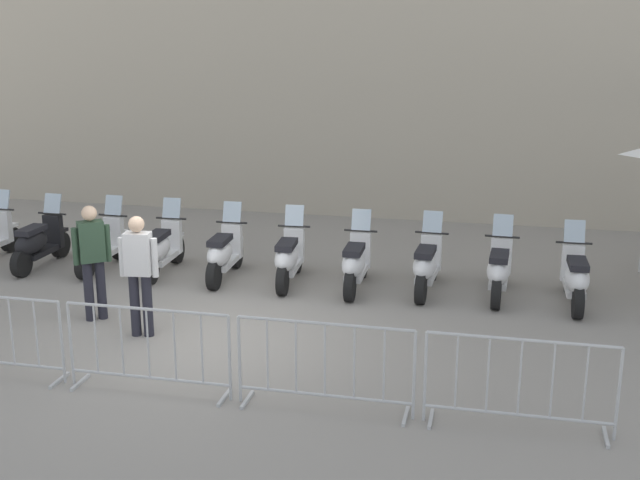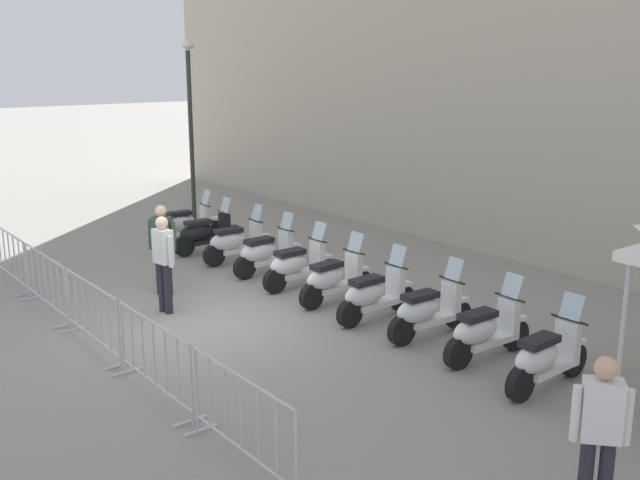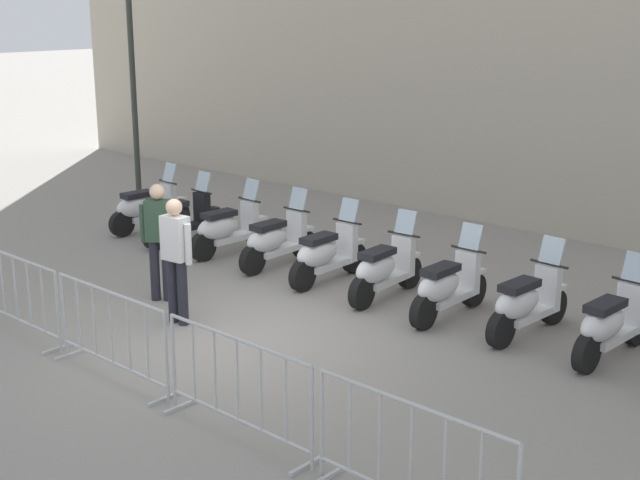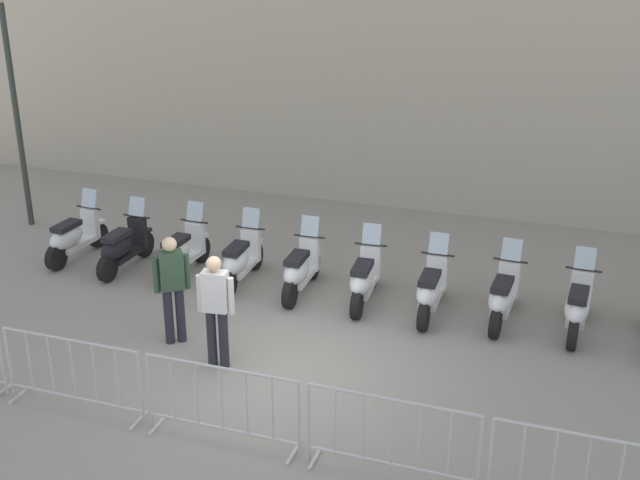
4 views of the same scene
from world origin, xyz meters
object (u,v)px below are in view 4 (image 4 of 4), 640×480
at_px(motorcycle_5, 364,279).
at_px(barrier_segment_4, 586,478).
at_px(motorcycle_3, 240,260).
at_px(officer_by_barriers, 216,305).
at_px(motorcycle_2, 182,252).
at_px(officer_mid_plaza, 172,284).
at_px(barrier_segment_2, 222,405).
at_px(motorcycle_4, 300,270).
at_px(motorcycle_6, 431,290).
at_px(street_lamp, 12,86).
at_px(motorcycle_0, 74,237).
at_px(barrier_segment_1, 73,375).
at_px(motorcycle_1, 123,247).
at_px(motorcycle_7, 503,297).
at_px(barrier_segment_3, 391,439).
at_px(motorcycle_8, 578,307).

height_order(motorcycle_5, barrier_segment_4, motorcycle_5).
height_order(motorcycle_3, officer_by_barriers, officer_by_barriers).
xyz_separation_m(motorcycle_2, barrier_segment_4, (7.20, -4.26, 0.07)).
bearing_deg(officer_by_barriers, officer_mid_plaza, 155.31).
distance_m(motorcycle_3, barrier_segment_2, 4.69).
xyz_separation_m(motorcycle_2, motorcycle_4, (2.30, -0.00, 0.00)).
bearing_deg(barrier_segment_2, motorcycle_6, 68.59).
xyz_separation_m(street_lamp, officer_by_barriers, (6.40, -3.97, -1.98)).
distance_m(motorcycle_0, officer_mid_plaza, 4.10).
bearing_deg(motorcycle_5, barrier_segment_1, -121.64).
xyz_separation_m(motorcycle_1, barrier_segment_1, (1.93, -4.21, 0.07)).
bearing_deg(motorcycle_7, barrier_segment_3, -98.75).
distance_m(motorcycle_1, motorcycle_7, 6.88).
bearing_deg(officer_mid_plaza, motorcycle_4, 61.99).
bearing_deg(motorcycle_1, barrier_segment_1, -65.39).
height_order(motorcycle_7, officer_by_barriers, officer_by_barriers).
relative_size(motorcycle_3, motorcycle_7, 1.00).
bearing_deg(officer_by_barriers, motorcycle_4, 84.71).
height_order(barrier_segment_1, officer_by_barriers, officer_by_barriers).
relative_size(motorcycle_4, motorcycle_8, 1.00).
bearing_deg(motorcycle_0, motorcycle_1, -5.65).
xyz_separation_m(motorcycle_0, motorcycle_5, (5.75, 0.01, 0.00)).
xyz_separation_m(motorcycle_5, barrier_segment_4, (3.75, -4.25, 0.07)).
bearing_deg(motorcycle_4, officer_mid_plaza, -118.01).
height_order(motorcycle_2, motorcycle_5, same).
distance_m(motorcycle_3, street_lamp, 6.17).
distance_m(motorcycle_0, motorcycle_4, 4.60).
xyz_separation_m(motorcycle_7, barrier_segment_4, (1.46, -4.35, 0.07)).
bearing_deg(motorcycle_2, officer_mid_plaza, -63.71).
distance_m(motorcycle_3, officer_by_barriers, 2.90).
bearing_deg(motorcycle_5, barrier_segment_4, -48.61).
bearing_deg(barrier_segment_3, street_lamp, 149.34).
bearing_deg(motorcycle_1, motorcycle_0, 174.35).
bearing_deg(motorcycle_8, motorcycle_0, -179.20).
relative_size(barrier_segment_3, officer_mid_plaza, 1.19).
xyz_separation_m(barrier_segment_1, barrier_segment_2, (2.14, 0.03, 0.00)).
height_order(motorcycle_7, barrier_segment_2, motorcycle_7).
bearing_deg(motorcycle_0, officer_mid_plaza, -33.23).
xyz_separation_m(barrier_segment_1, barrier_segment_4, (6.41, 0.08, 0.00)).
xyz_separation_m(motorcycle_1, officer_mid_plaza, (2.25, -2.12, 0.53)).
bearing_deg(street_lamp, motorcycle_8, -5.99).
bearing_deg(motorcycle_5, motorcycle_8, 2.04).
bearing_deg(street_lamp, motorcycle_2, -16.56).
bearing_deg(officer_by_barriers, motorcycle_7, 36.94).
xyz_separation_m(motorcycle_4, barrier_segment_1, (-1.52, -4.33, 0.07)).
bearing_deg(officer_mid_plaza, motorcycle_0, 146.77).
xyz_separation_m(motorcycle_5, barrier_segment_2, (-0.53, -4.30, 0.07)).
distance_m(barrier_segment_3, street_lamp, 11.20).
bearing_deg(motorcycle_7, officer_mid_plaza, -153.22).
bearing_deg(motorcycle_7, street_lamp, 173.21).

